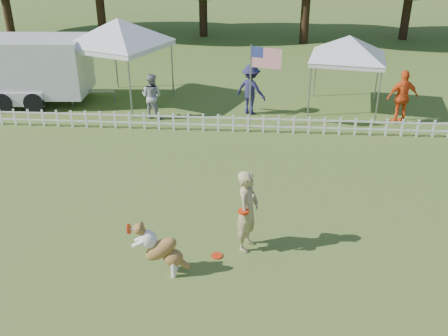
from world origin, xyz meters
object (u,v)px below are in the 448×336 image
Objects in this scene: cargo_trailer at (26,70)px; spectator_a at (152,96)px; handler at (248,211)px; spectator_c at (402,97)px; canopy_tent_right at (346,74)px; flag_pole at (250,87)px; frisbee_on_turf at (217,256)px; spectator_b at (251,90)px; canopy_tent_left at (121,62)px; dog at (162,249)px.

cargo_trailer reaches higher than spectator_a.
spectator_c is (5.02, 7.84, 0.03)m from handler.
flag_pole is at bearing -137.01° from canopy_tent_right.
frisbee_on_turf is at bearing 42.40° from spectator_c.
handler is at bearing 132.45° from spectator_a.
cargo_trailer is at bearing 25.57° from spectator_b.
flag_pole is at bearing -17.20° from cargo_trailer.
canopy_tent_left is 1.66× the size of spectator_c.
dog is 4.75× the size of frisbee_on_turf.
handler is 9.84m from canopy_tent_right.
frisbee_on_turf is at bearing -101.95° from canopy_tent_right.
cargo_trailer is 3.60× the size of spectator_a.
handler is at bearing 33.75° from dog.
spectator_a is 0.86× the size of spectator_c.
handler is at bearing -50.05° from cargo_trailer.
canopy_tent_left reaches higher than flag_pole.
canopy_tent_right is at bearing -2.93° from cargo_trailer.
cargo_trailer is 3.08× the size of spectator_c.
canopy_tent_left is at bearing 46.28° from handler.
flag_pole is at bearing -173.67° from spectator_a.
canopy_tent_right is 3.57m from spectator_b.
flag_pole is 1.76× the size of spectator_a.
canopy_tent_left is 2.36m from spectator_a.
dog is 9.54m from spectator_b.
spectator_a is 8.65m from spectator_c.
spectator_b is (3.46, 0.71, 0.10)m from spectator_a.
canopy_tent_right is 0.94× the size of flag_pole.
dog is 0.43× the size of canopy_tent_right.
canopy_tent_left is at bearing 171.52° from flag_pole.
canopy_tent_right is 7.10m from spectator_a.
handler is 1.01× the size of spectator_b.
frisbee_on_turf is at bearing 116.92° from spectator_b.
spectator_b is (0.44, 8.80, 0.89)m from frisbee_on_turf.
spectator_a is at bearing -26.50° from canopy_tent_left.
handler is 7.06m from flag_pole.
spectator_a is (-2.00, 8.71, 0.23)m from dog.
spectator_c is (6.65, 8.85, 0.37)m from dog.
canopy_tent_right is at bearing -1.68° from handler.
spectator_b is (8.55, -0.63, -0.36)m from cargo_trailer.
handler reaches higher than frisbee_on_turf.
canopy_tent_right reaches higher than spectator_b.
dog is 8.94m from spectator_a.
spectator_a is at bearing -157.27° from canopy_tent_right.
dog is (-1.63, -1.00, -0.34)m from handler.
cargo_trailer is 13.79m from spectator_c.
flag_pole reaches higher than dog.
canopy_tent_left is at bearing -170.84° from canopy_tent_right.
frisbee_on_turf is at bearing 33.59° from dog.
spectator_c reaches higher than spectator_b.
canopy_tent_right is 1.66× the size of spectator_a.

